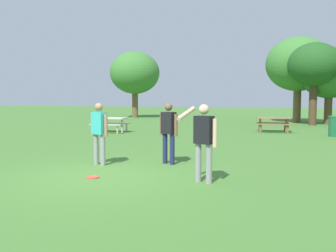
# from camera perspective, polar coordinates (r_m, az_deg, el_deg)

# --- Properties ---
(ground_plane) EXTENTS (120.00, 120.00, 0.00)m
(ground_plane) POSITION_cam_1_polar(r_m,az_deg,el_deg) (8.04, -10.84, -8.15)
(ground_plane) COLOR #447530
(person_thrower) EXTENTS (0.74, 0.64, 1.64)m
(person_thrower) POSITION_cam_1_polar(r_m,az_deg,el_deg) (7.19, 5.88, -1.82)
(person_thrower) COLOR gray
(person_thrower) RESTS_ON ground
(person_catcher) EXTENTS (0.59, 0.32, 1.64)m
(person_catcher) POSITION_cam_1_polar(r_m,az_deg,el_deg) (9.25, -11.31, -0.58)
(person_catcher) COLOR gray
(person_catcher) RESTS_ON ground
(person_bystander) EXTENTS (0.57, 0.35, 1.64)m
(person_bystander) POSITION_cam_1_polar(r_m,az_deg,el_deg) (9.20, 0.10, -0.51)
(person_bystander) COLOR #1E234C
(person_bystander) RESTS_ON ground
(frisbee) EXTENTS (0.29, 0.29, 0.03)m
(frisbee) POSITION_cam_1_polar(r_m,az_deg,el_deg) (7.92, -12.32, -8.27)
(frisbee) COLOR #E04733
(frisbee) RESTS_ON ground
(picnic_table_near) EXTENTS (1.81, 1.56, 0.77)m
(picnic_table_near) POSITION_cam_1_polar(r_m,az_deg,el_deg) (18.11, -9.52, 0.74)
(picnic_table_near) COLOR beige
(picnic_table_near) RESTS_ON ground
(picnic_table_far) EXTENTS (1.91, 1.68, 0.77)m
(picnic_table_far) POSITION_cam_1_polar(r_m,az_deg,el_deg) (18.86, 17.01, 0.75)
(picnic_table_far) COLOR olive
(picnic_table_far) RESTS_ON ground
(trash_can_beside_table) EXTENTS (0.59, 0.59, 0.96)m
(trash_can_beside_table) POSITION_cam_1_polar(r_m,az_deg,el_deg) (17.63, 25.89, -0.03)
(trash_can_beside_table) COLOR #1E663D
(trash_can_beside_table) RESTS_ON ground
(tree_tall_left) EXTENTS (4.51, 4.51, 6.01)m
(tree_tall_left) POSITION_cam_1_polar(r_m,az_deg,el_deg) (31.93, -5.50, 8.71)
(tree_tall_left) COLOR brown
(tree_tall_left) RESTS_ON ground
(tree_broad_center) EXTENTS (4.55, 4.55, 6.15)m
(tree_broad_center) POSITION_cam_1_polar(r_m,az_deg,el_deg) (26.80, 20.72, 9.50)
(tree_broad_center) COLOR brown
(tree_broad_center) RESTS_ON ground
(tree_far_right) EXTENTS (3.34, 3.34, 5.37)m
(tree_far_right) POSITION_cam_1_polar(r_m,az_deg,el_deg) (24.63, 23.00, 9.20)
(tree_far_right) COLOR #4C3823
(tree_far_right) RESTS_ON ground
(tree_slender_mid) EXTENTS (3.69, 3.69, 4.91)m
(tree_slender_mid) POSITION_cam_1_polar(r_m,az_deg,el_deg) (25.91, 25.11, 7.59)
(tree_slender_mid) COLOR brown
(tree_slender_mid) RESTS_ON ground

